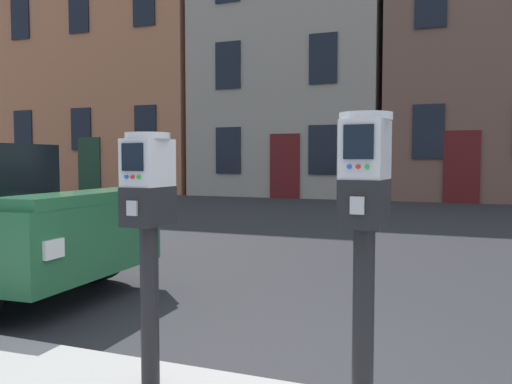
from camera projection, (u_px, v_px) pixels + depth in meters
The scene contains 4 objects.
parking_meter_near_kerb at pixel (148, 214), 2.56m from camera, with size 0.23×0.26×1.26m.
parking_meter_twin_adjacent at pixel (365, 213), 2.18m from camera, with size 0.23×0.26×1.32m.
townhouse_cream_stone at pixel (127, 35), 22.71m from camera, with size 8.59×6.25×13.17m.
townhouse_grey_stucco at pixel (298, 39), 19.55m from camera, with size 6.53×5.45×11.40m.
Camera 1 is at (0.56, -2.31, 1.27)m, focal length 37.18 mm.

